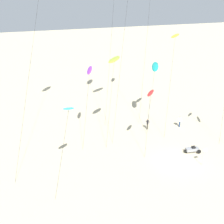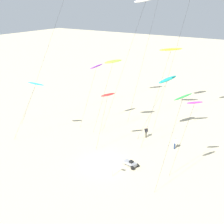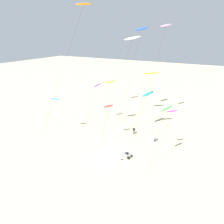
{
  "view_description": "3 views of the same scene",
  "coord_description": "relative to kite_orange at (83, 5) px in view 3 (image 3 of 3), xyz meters",
  "views": [
    {
      "loc": [
        -19.08,
        -27.27,
        19.46
      ],
      "look_at": [
        -5.08,
        8.73,
        3.95
      ],
      "focal_mm": 49.61,
      "sensor_mm": 36.0,
      "label": 1
    },
    {
      "loc": [
        18.52,
        -26.18,
        19.57
      ],
      "look_at": [
        -2.36,
        5.26,
        4.84
      ],
      "focal_mm": 46.91,
      "sensor_mm": 36.0,
      "label": 2
    },
    {
      "loc": [
        14.88,
        -25.5,
        20.03
      ],
      "look_at": [
        -2.26,
        5.6,
        5.97
      ],
      "focal_mm": 31.43,
      "sensor_mm": 36.0,
      "label": 3
    }
  ],
  "objects": [
    {
      "name": "kite_lime",
      "position": [
        7.03,
        -1.8,
        -14.66
      ],
      "size": [
        3.34,
        3.57,
        11.39
      ],
      "color": "#8CD833",
      "rests_on": "ground"
    },
    {
      "name": "kite_pink",
      "position": [
        15.69,
        5.13,
        -4.12
      ],
      "size": [
        4.33,
        5.19,
        22.16
      ],
      "color": "pink",
      "rests_on": "ground"
    },
    {
      "name": "kite_purple",
      "position": [
        3.8,
        -1.5,
        -15.82
      ],
      "size": [
        2.66,
        3.4,
        10.34
      ],
      "color": "purple",
      "rests_on": "ground"
    },
    {
      "name": "kite_yellow",
      "position": [
        15.81,
        -1.84,
        -12.14
      ],
      "size": [
        3.7,
        4.02,
        13.8
      ],
      "color": "yellow",
      "rests_on": "ground"
    },
    {
      "name": "marker_flag",
      "position": [
        14.16,
        -12.42,
        -24.1
      ],
      "size": [
        0.56,
        0.05,
        2.1
      ],
      "color": "gray",
      "rests_on": "ground"
    },
    {
      "name": "kite_cyan",
      "position": [
        -0.97,
        -9.58,
        -17.45
      ],
      "size": [
        3.5,
        4.02,
        8.64
      ],
      "color": "#33BFE0",
      "rests_on": "ground"
    },
    {
      "name": "kite_orange",
      "position": [
        0.0,
        0.0,
        0.0
      ],
      "size": [
        8.45,
        9.87,
        26.13
      ],
      "color": "orange",
      "rests_on": "ground"
    },
    {
      "name": "kite_white",
      "position": [
        10.31,
        1.42,
        -6.29
      ],
      "size": [
        5.92,
        6.17,
        20.02
      ],
      "color": "white",
      "rests_on": "ground"
    },
    {
      "name": "kite_blue",
      "position": [
        10.35,
        6.09,
        -4.52
      ],
      "size": [
        4.48,
        5.38,
        21.74
      ],
      "color": "blue",
      "rests_on": "ground"
    },
    {
      "name": "kite_flyer_middle",
      "position": [
        12.6,
        -1.19,
        -24.7
      ],
      "size": [
        0.73,
        0.73,
        1.67
      ],
      "color": "#4C4738",
      "rests_on": "ground"
    },
    {
      "name": "beach_buggy",
      "position": [
        14.73,
        -9.48,
        -25.16
      ],
      "size": [
        2.12,
        1.15,
        0.82
      ],
      "color": "gray",
      "rests_on": "ground"
    },
    {
      "name": "ground_plane",
      "position": [
        11.71,
        -10.8,
        -25.59
      ],
      "size": [
        260.0,
        260.0,
        0.0
      ],
      "primitive_type": "plane",
      "color": "beige"
    },
    {
      "name": "kite_red",
      "position": [
        9.65,
        -7.02,
        -17.89
      ],
      "size": [
        1.98,
        2.13,
        8.12
      ],
      "color": "red",
      "rests_on": "ground"
    },
    {
      "name": "kite_teal",
      "position": [
        14.53,
        0.89,
        -16.79
      ],
      "size": [
        3.93,
        4.84,
        9.45
      ],
      "color": "teal",
      "rests_on": "ground"
    },
    {
      "name": "kite_flyer_nearest",
      "position": [
        17.52,
        -2.14,
        -24.7
      ],
      "size": [
        0.57,
        0.54,
        1.67
      ],
      "color": "navy",
      "rests_on": "ground"
    },
    {
      "name": "kite_magenta",
      "position": [
        21.09,
        -6.93,
        -16.81
      ],
      "size": [
        2.41,
        2.54,
        9.09
      ],
      "color": "#D8339E",
      "rests_on": "ground"
    },
    {
      "name": "kite_green",
      "position": [
        21.05,
        -10.75,
        -15.12
      ],
      "size": [
        2.31,
        2.88,
        11.02
      ],
      "color": "green",
      "rests_on": "ground"
    }
  ]
}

